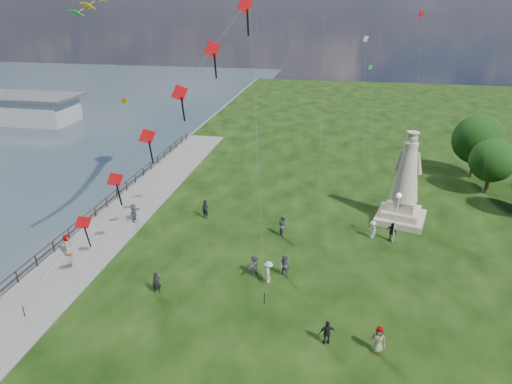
% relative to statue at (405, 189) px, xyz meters
% --- Properties ---
extents(waterfront, '(200.00, 200.00, 1.51)m').
position_rel_statue_xyz_m(waterfront, '(-25.46, -7.59, -3.08)').
color(waterfront, '#2E4046').
rests_on(waterfront, ground).
extents(statue, '(4.81, 4.81, 8.00)m').
position_rel_statue_xyz_m(statue, '(0.00, 0.00, 0.00)').
color(statue, beige).
rests_on(statue, ground).
extents(lamppost, '(0.40, 0.40, 4.28)m').
position_rel_statue_xyz_m(lamppost, '(-1.01, -4.00, 0.07)').
color(lamppost, silver).
rests_on(lamppost, ground).
extents(tree_row, '(7.14, 13.59, 6.89)m').
position_rel_statue_xyz_m(tree_row, '(9.32, 9.05, 0.78)').
color(tree_row, '#382314').
rests_on(tree_row, ground).
extents(person_0, '(0.68, 0.62, 1.56)m').
position_rel_statue_xyz_m(person_0, '(-16.83, -13.72, -2.24)').
color(person_0, black).
rests_on(person_0, ground).
extents(person_1, '(1.02, 0.86, 1.80)m').
position_rel_statue_xyz_m(person_1, '(-8.86, -10.34, -2.12)').
color(person_1, '#595960').
rests_on(person_1, ground).
extents(person_2, '(0.78, 1.14, 1.60)m').
position_rel_statue_xyz_m(person_2, '(-9.85, -11.15, -2.22)').
color(person_2, silver).
rests_on(person_2, ground).
extents(person_3, '(1.01, 0.70, 1.55)m').
position_rel_statue_xyz_m(person_3, '(-5.72, -16.24, -2.24)').
color(person_3, black).
rests_on(person_3, ground).
extents(person_4, '(0.89, 0.63, 1.67)m').
position_rel_statue_xyz_m(person_4, '(-2.99, -16.32, -2.18)').
color(person_4, '#595960').
rests_on(person_4, ground).
extents(person_5, '(0.67, 1.52, 1.63)m').
position_rel_statue_xyz_m(person_5, '(-22.71, -4.73, -2.21)').
color(person_5, '#595960').
rests_on(person_5, ground).
extents(person_6, '(0.76, 0.63, 1.77)m').
position_rel_statue_xyz_m(person_6, '(-16.89, -2.84, -2.14)').
color(person_6, black).
rests_on(person_6, ground).
extents(person_7, '(0.95, 1.02, 1.80)m').
position_rel_statue_xyz_m(person_7, '(-9.77, -4.57, -2.12)').
color(person_7, '#595960').
rests_on(person_7, ground).
extents(person_8, '(0.83, 1.09, 1.51)m').
position_rel_statue_xyz_m(person_8, '(-2.62, -3.60, -2.26)').
color(person_8, silver).
rests_on(person_8, ground).
extents(person_9, '(1.02, 1.01, 1.62)m').
position_rel_statue_xyz_m(person_9, '(-1.16, -3.82, -2.21)').
color(person_9, black).
rests_on(person_9, ground).
extents(person_10, '(0.68, 0.91, 1.66)m').
position_rel_statue_xyz_m(person_10, '(-25.23, -10.69, -2.19)').
color(person_10, '#595960').
rests_on(person_10, ground).
extents(person_11, '(0.88, 1.59, 1.63)m').
position_rel_statue_xyz_m(person_11, '(-10.97, -10.52, -2.21)').
color(person_11, '#595960').
rests_on(person_11, ground).
extents(red_kite_train, '(12.31, 9.35, 17.88)m').
position_rel_statue_xyz_m(red_kite_train, '(-16.30, -11.97, 8.06)').
color(red_kite_train, black).
rests_on(red_kite_train, ground).
extents(small_kites, '(31.91, 17.81, 30.58)m').
position_rel_statue_xyz_m(small_kites, '(-6.73, 6.57, 11.95)').
color(small_kites, silver).
rests_on(small_kites, ground).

